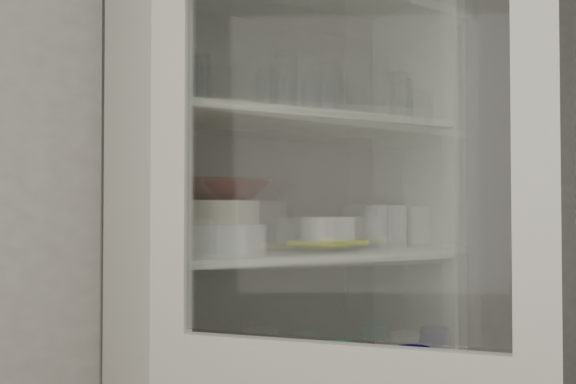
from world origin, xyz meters
TOP-DOWN VIEW (x-y plane):
  - wall_back at (0.00, 1.50)m, footprint 3.60×0.02m
  - pantry_cabinet at (0.20, 1.34)m, footprint 1.00×0.45m
  - tumbler_0 at (-0.21, 1.12)m, footprint 0.07×0.07m
  - tumbler_1 at (-0.14, 1.15)m, footprint 0.08×0.08m
  - tumbler_2 at (0.10, 1.13)m, footprint 0.09×0.09m
  - tumbler_3 at (0.25, 1.12)m, footprint 0.08×0.08m
  - tumbler_4 at (0.25, 1.15)m, footprint 0.08×0.08m
  - tumbler_5 at (0.50, 1.12)m, footprint 0.07×0.07m
  - tumbler_6 at (0.55, 1.16)m, footprint 0.08×0.08m
  - tumbler_7 at (-0.11, 1.28)m, footprint 0.07×0.07m
  - tumbler_8 at (-0.11, 1.26)m, footprint 0.10×0.10m
  - tumbler_9 at (0.13, 1.28)m, footprint 0.09×0.09m
  - tumbler_10 at (0.30, 1.30)m, footprint 0.09×0.09m
  - goblet_0 at (-0.10, 1.36)m, footprint 0.07×0.07m
  - goblet_1 at (0.21, 1.38)m, footprint 0.08×0.08m
  - goblet_2 at (0.43, 1.37)m, footprint 0.08×0.08m
  - goblet_3 at (0.47, 1.36)m, footprint 0.07×0.07m
  - plate_stack_front at (-0.04, 1.24)m, footprint 0.26×0.26m
  - plate_stack_back at (-0.12, 1.38)m, footprint 0.19×0.19m
  - cream_bowl at (-0.04, 1.24)m, footprint 0.25×0.25m
  - terracotta_bowl at (-0.04, 1.24)m, footprint 0.29×0.29m
  - glass_platter at (0.34, 1.26)m, footprint 0.34×0.34m
  - yellow_trivet at (0.34, 1.26)m, footprint 0.22×0.22m
  - white_ramekin at (0.34, 1.26)m, footprint 0.21×0.21m
  - grey_bowl_stack at (0.59, 1.30)m, footprint 0.14×0.14m
  - mug_blue at (0.61, 1.19)m, footprint 0.12×0.12m
  - mug_teal at (0.43, 1.32)m, footprint 0.12×0.12m
  - mug_white at (0.46, 1.16)m, footprint 0.12×0.12m
  - teal_jar at (0.16, 1.31)m, footprint 0.09×0.09m
  - white_canister at (-0.00, 1.29)m, footprint 0.15×0.15m

SIDE VIEW (x-z plane):
  - mug_blue at x=0.61m, z-range 0.86..0.95m
  - mug_white at x=0.46m, z-range 0.86..0.96m
  - mug_teal at x=0.43m, z-range 0.86..0.96m
  - teal_jar at x=0.16m, z-range 0.86..0.97m
  - white_canister at x=0.00m, z-range 0.86..1.00m
  - pantry_cabinet at x=0.20m, z-range -0.11..1.99m
  - glass_platter at x=0.34m, z-range 1.26..1.28m
  - yellow_trivet at x=0.34m, z-range 1.28..1.29m
  - wall_back at x=0.00m, z-range 0.00..2.60m
  - plate_stack_front at x=-0.04m, z-range 1.26..1.34m
  - plate_stack_back at x=-0.12m, z-range 1.26..1.36m
  - white_ramekin at x=0.34m, z-range 1.29..1.36m
  - grey_bowl_stack at x=0.59m, z-range 1.26..1.40m
  - cream_bowl at x=-0.04m, z-range 1.34..1.41m
  - terracotta_bowl at x=-0.04m, z-range 1.41..1.47m
  - tumbler_0 at x=-0.21m, z-range 1.66..1.79m
  - tumbler_1 at x=-0.14m, z-range 1.66..1.79m
  - tumbler_6 at x=0.55m, z-range 1.66..1.79m
  - tumbler_10 at x=0.30m, z-range 1.66..1.80m
  - tumbler_3 at x=0.25m, z-range 1.66..1.80m
  - tumbler_9 at x=0.13m, z-range 1.66..1.80m
  - tumbler_7 at x=-0.11m, z-range 1.66..1.80m
  - tumbler_5 at x=0.50m, z-range 1.66..1.80m
  - tumbler_4 at x=0.25m, z-range 1.66..1.81m
  - tumbler_2 at x=0.10m, z-range 1.66..1.81m
  - goblet_3 at x=0.47m, z-range 1.66..1.81m
  - tumbler_8 at x=-0.11m, z-range 1.66..1.81m
  - goblet_0 at x=-0.10m, z-range 1.66..1.82m
  - goblet_2 at x=0.43m, z-range 1.66..1.84m
  - goblet_1 at x=0.21m, z-range 1.66..1.84m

